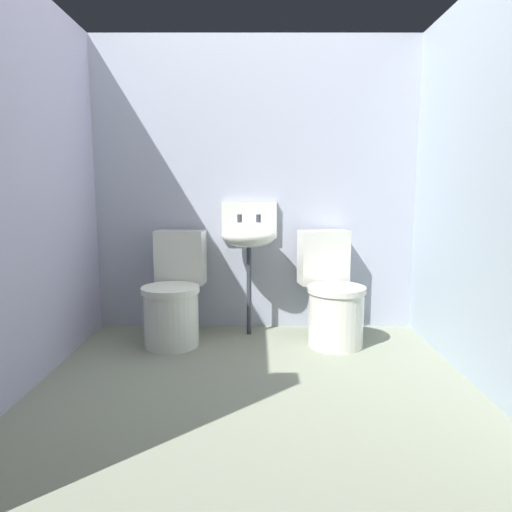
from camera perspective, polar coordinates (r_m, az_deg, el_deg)
ground_plane at (r=2.56m, az=-0.02°, el=-17.60°), size 2.85×2.77×0.08m
wall_back at (r=3.54m, az=0.04°, el=8.76°), size 2.85×0.10×2.21m
wall_left at (r=2.72m, az=-28.19°, el=7.87°), size 0.10×2.57×2.21m
wall_right at (r=2.72m, az=28.24°, el=7.87°), size 0.10×2.57×2.21m
toilet_left at (r=3.28m, az=-10.16°, el=-5.17°), size 0.43×0.62×0.78m
toilet_right at (r=3.27m, az=9.68°, el=-5.18°), size 0.48×0.65×0.78m
sink at (r=3.34m, az=-0.76°, el=2.75°), size 0.42×0.35×0.99m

